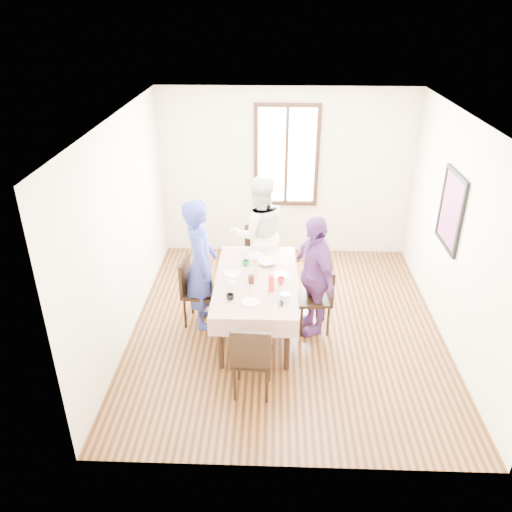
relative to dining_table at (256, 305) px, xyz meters
name	(u,v)px	position (x,y,z in m)	size (l,w,h in m)	color
ground	(286,326)	(0.39, 0.08, -0.38)	(4.50, 4.50, 0.00)	#331C0D
back_wall	(286,174)	(0.39, 2.33, 0.98)	(4.00, 4.00, 0.00)	#EFE0C6
right_wall	(458,235)	(2.39, 0.08, 0.98)	(4.50, 4.50, 0.00)	#EFE0C6
window_frame	(287,156)	(0.39, 2.31, 1.27)	(1.02, 0.06, 1.62)	black
window_pane	(286,156)	(0.39, 2.32, 1.27)	(0.90, 0.02, 1.50)	white
art_poster	(451,210)	(2.37, 0.38, 1.18)	(0.04, 0.76, 0.96)	red
dining_table	(256,305)	(0.00, 0.00, 0.00)	(0.88, 1.67, 0.75)	black
tablecloth	(256,279)	(0.00, 0.00, 0.38)	(1.00, 1.79, 0.01)	#56150B
chair_left	(200,292)	(-0.73, 0.16, 0.08)	(0.42, 0.42, 0.91)	black
chair_right	(314,298)	(0.73, 0.05, 0.08)	(0.42, 0.42, 0.91)	black
chair_far	(259,258)	(0.00, 1.15, 0.08)	(0.42, 0.42, 0.91)	black
chair_near	(252,357)	(0.00, -1.15, 0.08)	(0.42, 0.42, 0.91)	black
person_left	(200,264)	(-0.71, 0.16, 0.49)	(0.63, 0.41, 1.73)	#2C3793
person_far	(259,233)	(0.00, 1.13, 0.48)	(0.83, 0.65, 1.71)	white
person_right	(314,275)	(0.71, 0.05, 0.42)	(0.93, 0.39, 1.58)	#63357C
mug_black	(230,297)	(-0.28, -0.50, 0.42)	(0.09, 0.09, 0.07)	black
mug_flag	(281,281)	(0.30, -0.12, 0.43)	(0.09, 0.09, 0.09)	red
mug_green	(246,263)	(-0.15, 0.34, 0.42)	(0.09, 0.09, 0.07)	#0C7226
serving_bowl	(268,262)	(0.14, 0.38, 0.42)	(0.24, 0.24, 0.06)	white
juice_carton	(271,283)	(0.19, -0.29, 0.49)	(0.07, 0.07, 0.21)	red
butter_tub	(285,297)	(0.35, -0.47, 0.42)	(0.12, 0.12, 0.06)	white
jam_jar	(251,279)	(-0.06, -0.12, 0.44)	(0.07, 0.07, 0.10)	black
drinking_glass	(232,285)	(-0.28, -0.27, 0.44)	(0.07, 0.07, 0.10)	silver
smartphone	(280,303)	(0.29, -0.57, 0.39)	(0.07, 0.14, 0.01)	black
flower_vase	(255,272)	(-0.01, 0.04, 0.45)	(0.06, 0.06, 0.13)	silver
plate_left	(232,274)	(-0.30, 0.09, 0.39)	(0.20, 0.20, 0.01)	white
plate_right	(281,275)	(0.30, 0.08, 0.39)	(0.20, 0.20, 0.01)	white
plate_far	(256,255)	(-0.03, 0.62, 0.39)	(0.20, 0.20, 0.01)	white
plate_near	(250,302)	(-0.04, -0.56, 0.39)	(0.20, 0.20, 0.01)	white
butter_lid	(285,294)	(0.35, -0.47, 0.45)	(0.12, 0.12, 0.01)	blue
flower_bunch	(255,264)	(-0.01, 0.04, 0.57)	(0.09, 0.09, 0.10)	yellow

